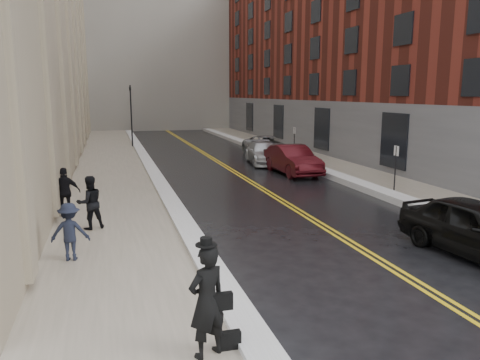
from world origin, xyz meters
TOP-DOWN VIEW (x-y plane):
  - ground at (0.00, 0.00)m, footprint 160.00×160.00m
  - sidewalk_left at (-4.50, 16.00)m, footprint 4.00×64.00m
  - sidewalk_right at (9.00, 16.00)m, footprint 3.00×64.00m
  - lane_stripe_a at (2.38, 16.00)m, footprint 0.12×64.00m
  - lane_stripe_b at (2.62, 16.00)m, footprint 0.12×64.00m
  - snow_ridge_left at (-2.20, 16.00)m, footprint 0.70×60.80m
  - snow_ridge_right at (7.15, 16.00)m, footprint 0.85×60.80m
  - building_right at (17.50, 23.00)m, footprint 14.00×50.00m
  - traffic_signal at (-2.60, 30.00)m, footprint 0.18×0.15m
  - parking_sign_near at (7.90, 8.00)m, footprint 0.06×0.35m
  - parking_sign_far at (7.90, 20.00)m, footprint 0.06×0.35m
  - car_black at (5.31, 0.11)m, footprint 2.54×5.03m
  - car_maroon at (5.51, 14.41)m, footprint 1.90×5.03m
  - car_silver_near at (5.20, 18.59)m, footprint 2.54×5.07m
  - car_silver_far at (6.57, 21.88)m, footprint 2.55×5.36m
  - pedestrian_main at (-3.10, -3.01)m, footprint 0.85×0.73m
  - pedestrian_a at (-5.24, 5.47)m, footprint 1.03×0.91m
  - pedestrian_b at (-5.66, 2.55)m, footprint 1.07×0.69m
  - pedestrian_c at (-6.14, 7.42)m, footprint 1.05×0.47m

SIDE VIEW (x-z plane):
  - ground at x=0.00m, z-range 0.00..0.00m
  - lane_stripe_a at x=2.38m, z-range 0.00..0.01m
  - lane_stripe_b at x=2.62m, z-range 0.00..0.01m
  - sidewalk_left at x=-4.50m, z-range 0.00..0.15m
  - sidewalk_right at x=9.00m, z-range 0.00..0.15m
  - snow_ridge_left at x=-2.20m, z-range 0.00..0.26m
  - snow_ridge_right at x=7.15m, z-range 0.00..0.30m
  - car_silver_near at x=5.20m, z-range 0.00..1.41m
  - car_silver_far at x=6.57m, z-range 0.00..1.48m
  - car_maroon at x=5.51m, z-range 0.00..1.64m
  - car_black at x=5.31m, z-range 0.00..1.64m
  - pedestrian_b at x=-5.66m, z-range 0.15..1.71m
  - pedestrian_a at x=-5.24m, z-range 0.15..1.91m
  - pedestrian_c at x=-6.14m, z-range 0.15..1.93m
  - pedestrian_main at x=-3.10m, z-range 0.15..2.11m
  - parking_sign_near at x=7.90m, z-range 0.24..2.47m
  - parking_sign_far at x=7.90m, z-range 0.24..2.47m
  - traffic_signal at x=-2.60m, z-range 0.48..5.68m
  - building_right at x=17.50m, z-range 0.00..18.00m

